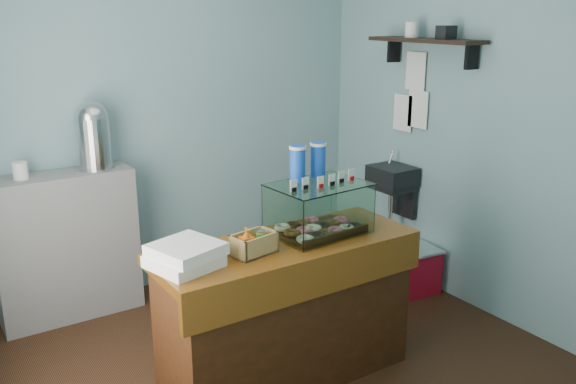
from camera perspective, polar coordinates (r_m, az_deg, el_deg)
ground at (r=4.19m, az=-2.11°, el=-15.20°), size 3.50×3.50×0.00m
room_shell at (r=3.62m, az=-2.11°, el=8.59°), size 3.54×3.04×2.82m
counter at (r=3.78m, az=-0.15°, el=-10.99°), size 1.60×0.60×0.90m
back_shelf at (r=4.78m, az=-19.98°, el=-4.80°), size 1.00×0.32×1.10m
display_case at (r=3.73m, az=2.62°, el=-1.31°), size 0.59×0.45×0.53m
condiment_crate at (r=3.41m, az=-3.30°, el=-4.88°), size 0.27×0.20×0.17m
pastry_boxes at (r=3.29m, az=-9.61°, el=-5.87°), size 0.41×0.41×0.13m
coffee_urn at (r=4.62m, az=-17.80°, el=5.21°), size 0.27×0.27×0.50m
red_cooler at (r=5.09m, az=11.43°, el=-7.19°), size 0.46×0.37×0.37m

